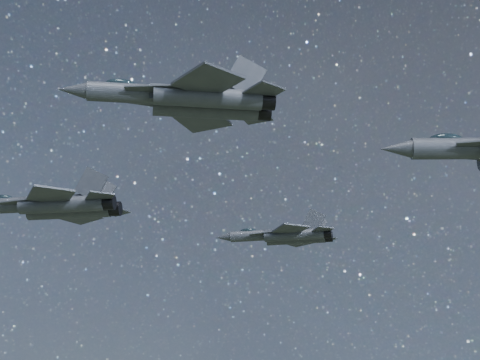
% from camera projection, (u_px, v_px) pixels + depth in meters
% --- Properties ---
extents(jet_lead, '(19.70, 13.61, 4.94)m').
position_uv_depth(jet_lead, '(52.00, 206.00, 79.84)').
color(jet_lead, '#30343C').
extents(jet_left, '(15.73, 11.00, 3.96)m').
position_uv_depth(jet_left, '(285.00, 236.00, 93.15)').
color(jet_left, '#30343C').
extents(jet_right, '(18.03, 11.79, 4.66)m').
position_uv_depth(jet_right, '(189.00, 99.00, 60.21)').
color(jet_right, '#30343C').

